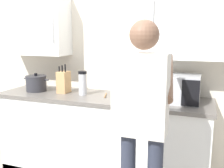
{
  "coord_description": "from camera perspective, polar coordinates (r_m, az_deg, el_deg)",
  "views": [
    {
      "loc": [
        1.06,
        -1.7,
        1.6
      ],
      "look_at": [
        0.15,
        0.8,
        1.1
      ],
      "focal_mm": 41.74,
      "sensor_mm": 36.0,
      "label": 1
    }
  ],
  "objects": [
    {
      "name": "counter_unit",
      "position": [
        2.98,
        -2.44,
        -11.52
      ],
      "size": [
        2.34,
        0.64,
        0.95
      ],
      "color": "white",
      "rests_on": "ground_plane"
    },
    {
      "name": "stock_pot",
      "position": [
        3.19,
        -16.27,
        0.15
      ],
      "size": [
        0.34,
        0.24,
        0.21
      ],
      "color": "#2D2D33",
      "rests_on": "counter_unit"
    },
    {
      "name": "person_figure",
      "position": [
        1.86,
        6.72,
        -7.49
      ],
      "size": [
        0.44,
        0.66,
        1.7
      ],
      "color": "#282D3D",
      "rests_on": "ground_plane"
    },
    {
      "name": "wooden_spoon",
      "position": [
        2.82,
        -0.07,
        -2.48
      ],
      "size": [
        0.19,
        0.18,
        0.02
      ],
      "color": "#A37547",
      "rests_on": "counter_unit"
    },
    {
      "name": "knife_block",
      "position": [
        3.02,
        -10.54,
        0.45
      ],
      "size": [
        0.11,
        0.15,
        0.33
      ],
      "color": "tan",
      "rests_on": "counter_unit"
    },
    {
      "name": "microwave_oven",
      "position": [
        2.66,
        12.04,
        -0.84
      ],
      "size": [
        0.57,
        0.77,
        0.26
      ],
      "color": "#B7BABF",
      "rests_on": "counter_unit"
    },
    {
      "name": "back_wall_tiled",
      "position": [
        3.05,
        -0.35,
        8.38
      ],
      "size": [
        4.16,
        0.44,
        2.8
      ],
      "color": "beige",
      "rests_on": "ground_plane"
    },
    {
      "name": "thermos_flask",
      "position": [
        2.88,
        -6.45,
        0.25
      ],
      "size": [
        0.09,
        0.09,
        0.26
      ],
      "color": "#B7BABF",
      "rests_on": "counter_unit"
    }
  ]
}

